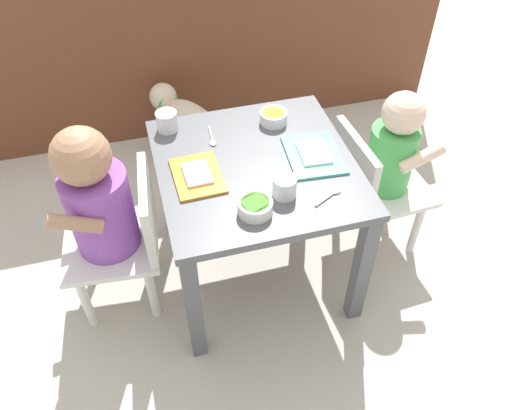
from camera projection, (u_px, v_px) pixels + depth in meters
name	position (u px, v px, depth m)	size (l,w,h in m)	color
ground_plane	(256.00, 267.00, 1.83)	(7.00, 7.00, 0.00)	#B2ADA3
kitchen_cabinet_back	(193.00, 19.00, 2.20)	(2.15, 0.31, 0.91)	brown
dining_table	(256.00, 185.00, 1.55)	(0.56, 0.58, 0.48)	#515459
seated_child_left	(102.00, 205.00, 1.46)	(0.30, 0.30, 0.68)	silver
seated_child_right	(387.00, 158.00, 1.66)	(0.30, 0.30, 0.62)	silver
dog	(189.00, 125.00, 2.07)	(0.29, 0.42, 0.32)	beige
food_tray_left	(197.00, 175.00, 1.45)	(0.14, 0.19, 0.02)	orange
food_tray_right	(314.00, 154.00, 1.52)	(0.17, 0.21, 0.02)	#4CC6BC
water_cup_left	(285.00, 188.00, 1.39)	(0.06, 0.06, 0.06)	white
water_cup_right	(167.00, 122.00, 1.59)	(0.07, 0.07, 0.06)	white
cereal_bowl_left_side	(255.00, 207.00, 1.34)	(0.09, 0.09, 0.04)	white
veggie_bowl_far	(273.00, 117.00, 1.62)	(0.09, 0.09, 0.04)	white
spoon_by_left_tray	(212.00, 138.00, 1.58)	(0.02, 0.10, 0.01)	silver
spoon_by_right_tray	(330.00, 195.00, 1.40)	(0.09, 0.06, 0.01)	silver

